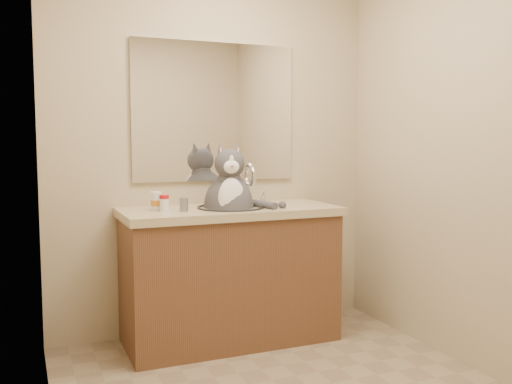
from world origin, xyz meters
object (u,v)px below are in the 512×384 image
(pill_bottle_redcap, at_px, (164,203))
(grey_canister, at_px, (184,205))
(pill_bottle_orange, at_px, (156,201))
(cat, at_px, (229,202))

(pill_bottle_redcap, bearing_deg, grey_canister, -23.41)
(pill_bottle_redcap, distance_m, grey_canister, 0.12)
(pill_bottle_orange, xyz_separation_m, grey_canister, (0.14, -0.11, -0.01))
(grey_canister, bearing_deg, cat, 12.49)
(cat, relative_size, grey_canister, 7.63)
(pill_bottle_redcap, height_order, grey_canister, pill_bottle_redcap)
(cat, height_order, grey_canister, cat)
(pill_bottle_redcap, bearing_deg, cat, 3.11)
(cat, relative_size, pill_bottle_redcap, 6.36)
(pill_bottle_orange, bearing_deg, grey_canister, -39.25)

